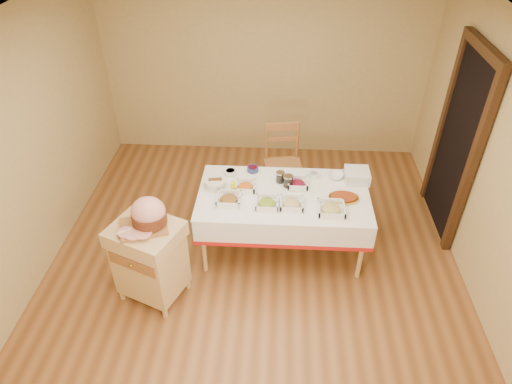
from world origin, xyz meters
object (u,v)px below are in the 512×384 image
(bread_basket, at_px, (215,183))
(dining_chair, at_px, (283,164))
(plate_stack, at_px, (357,176))
(ham_on_board, at_px, (148,215))
(dining_table, at_px, (283,206))
(mustard_bottle, at_px, (233,187))
(butcher_cart, at_px, (150,258))
(preserve_jar_left, at_px, (280,178))
(preserve_jar_right, at_px, (288,182))
(brass_platter, at_px, (344,198))

(bread_basket, bearing_deg, dining_chair, 49.87)
(dining_chair, xyz_separation_m, plate_stack, (0.81, -0.66, 0.30))
(ham_on_board, bearing_deg, dining_chair, 53.86)
(dining_table, xyz_separation_m, mustard_bottle, (-0.54, -0.01, 0.23))
(dining_table, relative_size, dining_chair, 1.79)
(bread_basket, bearing_deg, dining_table, -6.85)
(bread_basket, bearing_deg, butcher_cart, -122.59)
(dining_chair, height_order, ham_on_board, ham_on_board)
(dining_chair, bearing_deg, preserve_jar_left, -92.56)
(butcher_cart, bearing_deg, preserve_jar_right, 34.42)
(butcher_cart, bearing_deg, ham_on_board, 38.05)
(dining_chair, distance_m, plate_stack, 1.08)
(preserve_jar_right, bearing_deg, ham_on_board, -145.71)
(preserve_jar_right, relative_size, mustard_bottle, 0.84)
(dining_chair, xyz_separation_m, preserve_jar_left, (-0.03, -0.73, 0.29))
(butcher_cart, height_order, plate_stack, same)
(mustard_bottle, bearing_deg, butcher_cart, -134.43)
(dining_chair, bearing_deg, ham_on_board, -126.14)
(preserve_jar_left, relative_size, bread_basket, 0.53)
(plate_stack, bearing_deg, ham_on_board, -153.23)
(ham_on_board, distance_m, bread_basket, 0.99)
(butcher_cart, bearing_deg, dining_table, 30.86)
(preserve_jar_right, xyz_separation_m, brass_platter, (0.58, -0.20, -0.04))
(preserve_jar_left, relative_size, preserve_jar_right, 0.92)
(dining_table, distance_m, bread_basket, 0.77)
(preserve_jar_right, xyz_separation_m, plate_stack, (0.75, 0.15, 0.00))
(dining_chair, height_order, preserve_jar_right, dining_chair)
(ham_on_board, bearing_deg, brass_platter, 20.01)
(preserve_jar_right, bearing_deg, mustard_bottle, -165.58)
(preserve_jar_left, xyz_separation_m, preserve_jar_right, (0.09, -0.08, 0.00))
(preserve_jar_left, distance_m, mustard_bottle, 0.55)
(butcher_cart, height_order, mustard_bottle, mustard_bottle)
(dining_table, xyz_separation_m, butcher_cart, (-1.29, -0.77, -0.09))
(dining_table, distance_m, mustard_bottle, 0.59)
(ham_on_board, relative_size, preserve_jar_right, 3.36)
(preserve_jar_right, height_order, mustard_bottle, mustard_bottle)
(dining_table, bearing_deg, butcher_cart, -149.14)
(plate_stack, height_order, brass_platter, plate_stack)
(dining_table, height_order, bread_basket, bread_basket)
(preserve_jar_right, distance_m, mustard_bottle, 0.60)
(ham_on_board, relative_size, plate_stack, 1.72)
(dining_table, distance_m, butcher_cart, 1.50)
(butcher_cart, distance_m, preserve_jar_right, 1.65)
(preserve_jar_left, height_order, preserve_jar_right, preserve_jar_right)
(preserve_jar_left, xyz_separation_m, brass_platter, (0.67, -0.28, -0.04))
(dining_table, bearing_deg, bread_basket, 173.15)
(butcher_cart, xyz_separation_m, bread_basket, (0.55, 0.86, 0.30))
(preserve_jar_right, bearing_deg, plate_stack, 11.44)
(brass_platter, bearing_deg, plate_stack, 63.59)
(mustard_bottle, relative_size, plate_stack, 0.61)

